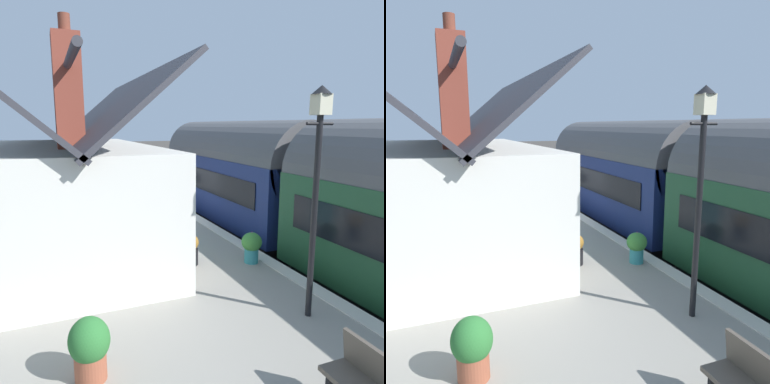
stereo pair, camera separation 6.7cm
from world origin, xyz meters
TOP-DOWN VIEW (x-y plane):
  - ground_plane at (0.00, 0.00)m, footprint 160.00×160.00m
  - platform at (0.00, 4.24)m, footprint 32.00×6.48m
  - platform_edge_coping at (0.00, 1.18)m, footprint 32.00×0.36m
  - rail_near at (0.00, -1.62)m, footprint 52.00×0.08m
  - rail_far at (0.00, -0.18)m, footprint 52.00×0.08m
  - station_building at (-2.74, 5.43)m, footprint 7.97×4.15m
  - bench_platform_end at (8.89, 2.98)m, footprint 1.41×0.48m
  - bench_near_building at (6.92, 2.84)m, footprint 1.42×0.49m
  - planter_under_sign at (-8.09, 5.62)m, footprint 0.52×0.52m
  - planter_bench_right at (-5.38, 1.61)m, footprint 0.48×0.48m
  - planter_edge_near at (6.92, 2.03)m, footprint 0.54×0.54m
  - planter_corner_building at (-4.93, 3.01)m, footprint 0.45×0.45m
  - lamp_post_platform at (-7.85, 1.98)m, footprint 0.32×0.50m

SIDE VIEW (x-z plane):
  - ground_plane at x=0.00m, z-range 0.00..0.00m
  - rail_near at x=0.00m, z-range 0.00..0.14m
  - rail_far at x=0.00m, z-range 0.00..0.14m
  - platform at x=0.00m, z-range 0.00..0.97m
  - platform_edge_coping at x=0.00m, z-range 0.97..0.98m
  - planter_corner_building at x=-4.93m, z-range 0.98..1.71m
  - planter_edge_near at x=6.92m, z-range 0.98..1.76m
  - planter_bench_right at x=-5.38m, z-range 1.00..1.77m
  - planter_under_sign at x=-8.09m, z-range 0.99..1.84m
  - bench_platform_end at x=8.89m, z-range 1.00..1.89m
  - bench_near_building at x=6.92m, z-range 1.00..1.89m
  - station_building at x=-2.74m, z-range -0.24..5.18m
  - lamp_post_platform at x=-7.85m, z-range 1.71..5.52m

